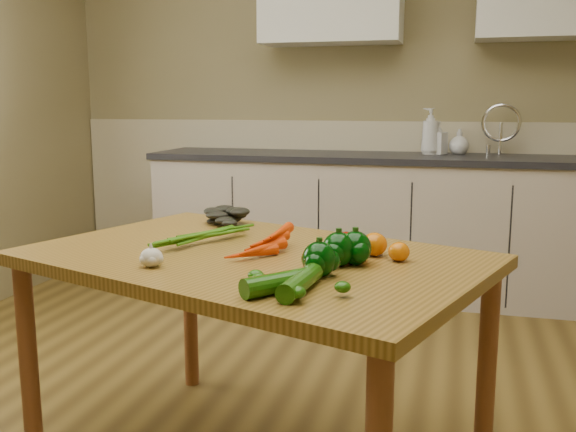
% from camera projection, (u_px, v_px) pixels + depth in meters
% --- Properties ---
extents(room, '(4.04, 5.04, 2.64)m').
position_uv_depth(room, '(235.00, 96.00, 2.16)').
color(room, brown).
rests_on(room, ground).
extents(counter_run, '(2.84, 0.64, 1.14)m').
position_uv_depth(counter_run, '(372.00, 222.00, 4.16)').
color(counter_run, '#B3A495').
rests_on(counter_run, ground).
extents(table, '(1.63, 1.32, 0.75)m').
position_uv_depth(table, '(253.00, 279.00, 2.05)').
color(table, olive).
rests_on(table, ground).
extents(soap_bottle_a, '(0.15, 0.15, 0.29)m').
position_uv_depth(soap_bottle_a, '(430.00, 131.00, 4.05)').
color(soap_bottle_a, silver).
rests_on(soap_bottle_a, counter_run).
extents(soap_bottle_b, '(0.12, 0.13, 0.21)m').
position_uv_depth(soap_bottle_b, '(438.00, 138.00, 4.07)').
color(soap_bottle_b, silver).
rests_on(soap_bottle_b, counter_run).
extents(soap_bottle_c, '(0.12, 0.12, 0.16)m').
position_uv_depth(soap_bottle_c, '(459.00, 142.00, 4.06)').
color(soap_bottle_c, silver).
rests_on(soap_bottle_c, counter_run).
extents(carrot_bunch, '(0.31, 0.28, 0.07)m').
position_uv_depth(carrot_bunch, '(247.00, 239.00, 2.07)').
color(carrot_bunch, '#EA3E05').
rests_on(carrot_bunch, table).
extents(leafy_greens, '(0.20, 0.18, 0.10)m').
position_uv_depth(leafy_greens, '(222.00, 212.00, 2.50)').
color(leafy_greens, black).
rests_on(leafy_greens, table).
extents(garlic_bulb, '(0.07, 0.07, 0.06)m').
position_uv_depth(garlic_bulb, '(151.00, 257.00, 1.86)').
color(garlic_bulb, silver).
rests_on(garlic_bulb, table).
extents(pepper_a, '(0.10, 0.10, 0.10)m').
position_uv_depth(pepper_a, '(339.00, 249.00, 1.87)').
color(pepper_a, black).
rests_on(pepper_a, table).
extents(pepper_b, '(0.10, 0.10, 0.10)m').
position_uv_depth(pepper_b, '(355.00, 248.00, 1.89)').
color(pepper_b, black).
rests_on(pepper_b, table).
extents(pepper_c, '(0.10, 0.10, 0.10)m').
position_uv_depth(pepper_c, '(319.00, 259.00, 1.76)').
color(pepper_c, black).
rests_on(pepper_c, table).
extents(tomato_a, '(0.07, 0.07, 0.07)m').
position_uv_depth(tomato_a, '(346.00, 242.00, 2.04)').
color(tomato_a, '#8D0D02').
rests_on(tomato_a, table).
extents(tomato_b, '(0.08, 0.08, 0.07)m').
position_uv_depth(tomato_b, '(374.00, 244.00, 1.99)').
color(tomato_b, '#D76505').
rests_on(tomato_b, table).
extents(tomato_c, '(0.06, 0.06, 0.06)m').
position_uv_depth(tomato_c, '(399.00, 252.00, 1.93)').
color(tomato_c, '#D76505').
rests_on(tomato_c, table).
extents(zucchini_a, '(0.07, 0.22, 0.05)m').
position_uv_depth(zucchini_a, '(300.00, 283.00, 1.61)').
color(zucchini_a, '#164607').
rests_on(zucchini_a, table).
extents(zucchini_b, '(0.16, 0.18, 0.05)m').
position_uv_depth(zucchini_b, '(276.00, 283.00, 1.60)').
color(zucchini_b, '#164607').
rests_on(zucchini_b, table).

